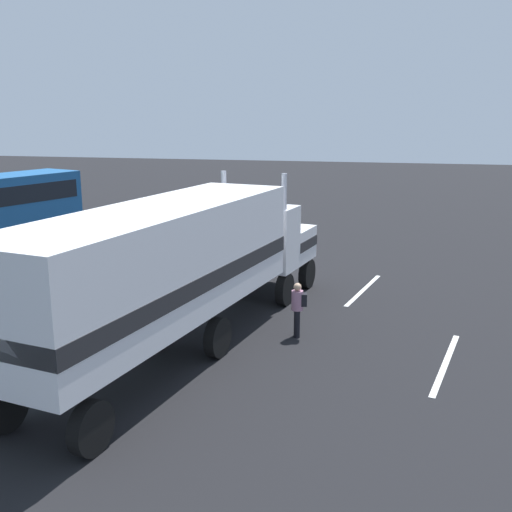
{
  "coord_description": "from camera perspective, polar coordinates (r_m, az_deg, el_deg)",
  "views": [
    {
      "loc": [
        -21.44,
        -4.48,
        6.44
      ],
      "look_at": [
        -1.55,
        0.1,
        1.6
      ],
      "focal_mm": 42.78,
      "sensor_mm": 36.0,
      "label": 1
    }
  ],
  "objects": [
    {
      "name": "lane_stripe_near",
      "position": [
        22.97,
        10.02,
        -3.13
      ],
      "size": [
        4.33,
        1.1,
        0.01
      ],
      "primitive_type": "cube",
      "rotation": [
        0.0,
        0.0,
        -0.22
      ],
      "color": "silver",
      "rests_on": "ground_plane"
    },
    {
      "name": "semi_truck",
      "position": [
        16.51,
        -6.94,
        -0.47
      ],
      "size": [
        14.37,
        5.22,
        4.5
      ],
      "color": "white",
      "rests_on": "ground_plane"
    },
    {
      "name": "ground_plane",
      "position": [
        22.83,
        1.13,
        -3.05
      ],
      "size": [
        120.0,
        120.0,
        0.0
      ],
      "primitive_type": "plane",
      "color": "black"
    },
    {
      "name": "lane_stripe_mid",
      "position": [
        17.0,
        17.31,
        -9.54
      ],
      "size": [
        4.34,
        1.07,
        0.01
      ],
      "primitive_type": "cube",
      "rotation": [
        0.0,
        0.0,
        -0.21
      ],
      "color": "silver",
      "rests_on": "ground_plane"
    },
    {
      "name": "person_bystander",
      "position": [
        17.82,
        3.94,
        -4.83
      ],
      "size": [
        0.34,
        0.47,
        1.63
      ],
      "color": "black",
      "rests_on": "ground_plane"
    }
  ]
}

